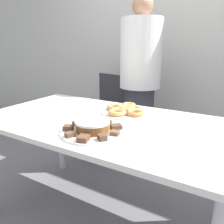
% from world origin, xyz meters
% --- Properties ---
extents(ground_plane, '(12.00, 12.00, 0.00)m').
position_xyz_m(ground_plane, '(0.00, 0.00, 0.00)').
color(ground_plane, slate).
extents(wall_back, '(8.00, 0.05, 2.60)m').
position_xyz_m(wall_back, '(0.00, 1.54, 1.30)').
color(wall_back, beige).
rests_on(wall_back, ground_plane).
extents(table, '(1.59, 0.87, 0.77)m').
position_xyz_m(table, '(0.00, 0.00, 0.67)').
color(table, silver).
rests_on(table, ground_plane).
extents(person_standing, '(0.40, 0.40, 1.66)m').
position_xyz_m(person_standing, '(-0.13, 0.91, 0.87)').
color(person_standing, '#383842').
rests_on(person_standing, ground_plane).
extents(office_chair_left, '(0.53, 0.53, 0.91)m').
position_xyz_m(office_chair_left, '(-0.55, 0.89, 0.44)').
color(office_chair_left, black).
rests_on(office_chair_left, ground_plane).
extents(plate_cake, '(0.35, 0.35, 0.01)m').
position_xyz_m(plate_cake, '(0.07, -0.21, 0.77)').
color(plate_cake, white).
rests_on(plate_cake, table).
extents(plate_donuts, '(0.36, 0.36, 0.01)m').
position_xyz_m(plate_donuts, '(0.07, 0.22, 0.77)').
color(plate_donuts, white).
rests_on(plate_donuts, table).
extents(frosted_cake, '(0.19, 0.19, 0.06)m').
position_xyz_m(frosted_cake, '(0.07, -0.21, 0.81)').
color(frosted_cake, brown).
rests_on(frosted_cake, plate_cake).
extents(lamington_0, '(0.04, 0.05, 0.02)m').
position_xyz_m(lamington_0, '(0.08, -0.08, 0.79)').
color(lamington_0, '#513828').
rests_on(lamington_0, plate_cake).
extents(lamington_1, '(0.07, 0.07, 0.02)m').
position_xyz_m(lamington_1, '(-0.01, -0.10, 0.79)').
color(lamington_1, brown).
rests_on(lamington_1, plate_cake).
extents(lamington_2, '(0.06, 0.06, 0.02)m').
position_xyz_m(lamington_2, '(-0.06, -0.18, 0.79)').
color(lamington_2, brown).
rests_on(lamington_2, plate_cake).
extents(lamington_3, '(0.07, 0.06, 0.03)m').
position_xyz_m(lamington_3, '(-0.05, -0.27, 0.79)').
color(lamington_3, '#513828').
rests_on(lamington_3, plate_cake).
extents(lamington_4, '(0.05, 0.06, 0.02)m').
position_xyz_m(lamington_4, '(0.02, -0.33, 0.79)').
color(lamington_4, brown).
rests_on(lamington_4, plate_cake).
extents(lamington_5, '(0.06, 0.07, 0.03)m').
position_xyz_m(lamington_5, '(0.11, -0.34, 0.79)').
color(lamington_5, brown).
rests_on(lamington_5, plate_cake).
extents(lamington_6, '(0.06, 0.06, 0.03)m').
position_xyz_m(lamington_6, '(0.18, -0.29, 0.79)').
color(lamington_6, '#513828').
rests_on(lamington_6, plate_cake).
extents(lamington_7, '(0.05, 0.04, 0.02)m').
position_xyz_m(lamington_7, '(0.20, -0.20, 0.79)').
color(lamington_7, brown).
rests_on(lamington_7, plate_cake).
extents(lamington_8, '(0.08, 0.08, 0.02)m').
position_xyz_m(lamington_8, '(0.16, -0.12, 0.79)').
color(lamington_8, '#513828').
rests_on(lamington_8, plate_cake).
extents(donut_0, '(0.11, 0.11, 0.04)m').
position_xyz_m(donut_0, '(0.07, 0.22, 0.79)').
color(donut_0, '#E5AD66').
rests_on(donut_0, plate_donuts).
extents(donut_1, '(0.11, 0.11, 0.03)m').
position_xyz_m(donut_1, '(0.16, 0.16, 0.79)').
color(donut_1, '#C68447').
rests_on(donut_1, plate_donuts).
extents(donut_2, '(0.11, 0.11, 0.03)m').
position_xyz_m(donut_2, '(0.12, 0.25, 0.79)').
color(donut_2, tan).
rests_on(donut_2, plate_donuts).
extents(donut_3, '(0.11, 0.11, 0.03)m').
position_xyz_m(donut_3, '(0.04, 0.31, 0.79)').
color(donut_3, tan).
rests_on(donut_3, plate_donuts).
extents(donut_4, '(0.11, 0.11, 0.03)m').
position_xyz_m(donut_4, '(-0.03, 0.21, 0.79)').
color(donut_4, '#C68447').
rests_on(donut_4, plate_donuts).
extents(donut_5, '(0.12, 0.12, 0.03)m').
position_xyz_m(donut_5, '(0.05, 0.11, 0.79)').
color(donut_5, tan).
rests_on(donut_5, plate_donuts).
extents(napkin, '(0.12, 0.10, 0.01)m').
position_xyz_m(napkin, '(-0.36, -0.11, 0.77)').
color(napkin, white).
rests_on(napkin, table).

